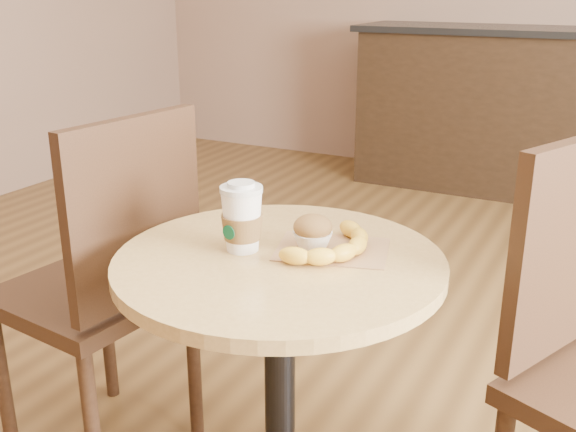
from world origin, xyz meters
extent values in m
cylinder|color=black|center=(-0.06, -0.12, 0.38)|extent=(0.07, 0.07, 0.72)
cylinder|color=tan|center=(-0.06, -0.12, 0.73)|extent=(0.71, 0.71, 0.03)
cube|color=#362113|center=(-0.68, -0.05, 0.50)|extent=(0.49, 0.49, 0.04)
cylinder|color=#362113|center=(-0.85, 0.16, 0.25)|extent=(0.04, 0.04, 0.50)
cylinder|color=#362113|center=(-0.89, -0.22, 0.25)|extent=(0.04, 0.04, 0.50)
cylinder|color=#362113|center=(-0.47, 0.11, 0.25)|extent=(0.04, 0.04, 0.50)
cylinder|color=#362113|center=(-0.52, -0.26, 0.25)|extent=(0.04, 0.04, 0.50)
cube|color=#362113|center=(-0.49, -0.08, 0.77)|extent=(0.08, 0.42, 0.46)
cube|color=#362113|center=(0.48, 0.16, 0.78)|extent=(0.20, 0.40, 0.47)
cube|color=black|center=(0.00, 3.18, 0.50)|extent=(2.20, 0.60, 1.00)
cube|color=black|center=(0.00, 3.18, 1.02)|extent=(2.30, 0.65, 0.04)
cube|color=#A1764E|center=(0.02, -0.03, 0.75)|extent=(0.28, 0.24, 0.00)
cylinder|color=silver|center=(-0.15, -0.12, 0.89)|extent=(0.09, 0.09, 0.01)
cylinder|color=silver|center=(-0.15, -0.12, 0.90)|extent=(0.06, 0.06, 0.01)
cylinder|color=#074C2C|center=(-0.16, -0.16, 0.80)|extent=(0.03, 0.01, 0.03)
ellipsoid|color=brown|center=(-0.02, -0.05, 0.80)|extent=(0.09, 0.09, 0.06)
ellipsoid|color=#F8EDC7|center=(-0.02, -0.05, 0.82)|extent=(0.03, 0.03, 0.02)
camera|label=1|loc=(0.57, -1.28, 1.31)|focal=42.00mm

